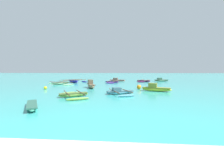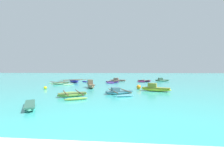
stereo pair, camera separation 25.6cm
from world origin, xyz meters
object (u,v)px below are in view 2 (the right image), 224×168
Objects in this scene: moored_boat_5 at (112,82)px; mooring_buoy_0 at (45,88)px; moored_boat_2 at (144,81)px; mooring_buoy_1 at (139,87)px; moored_boat_10 at (91,85)px; moored_boat_9 at (30,105)px; moored_boat_1 at (162,80)px; moored_boat_3 at (118,80)px; moored_boat_6 at (118,92)px; moored_boat_0 at (155,88)px; moored_boat_7 at (72,95)px; moored_boat_8 at (74,81)px; moored_boat_4 at (61,83)px.

mooring_buoy_0 is at bearing -118.39° from moored_boat_5.
mooring_buoy_1 reaches higher than moored_boat_2.
moored_boat_2 is 1.28× the size of moored_boat_10.
moored_boat_2 is at bearing 124.10° from moored_boat_9.
moored_boat_3 is at bearing 174.91° from moored_boat_1.
moored_boat_10 is at bearing -98.46° from moored_boat_2.
moored_boat_6 is at bearing -123.03° from moored_boat_1.
moored_boat_1 is 0.77× the size of moored_boat_2.
moored_boat_10 is at bearing 109.00° from moored_boat_6.
moored_boat_6 is (0.91, -16.37, -0.03)m from moored_boat_3.
moored_boat_0 is at bearing -61.57° from moored_boat_3.
mooring_buoy_1 is at bearing 110.61° from moored_boat_9.
moored_boat_0 reaches higher than moored_boat_7.
mooring_buoy_1 is (-1.57, 1.59, -0.04)m from moored_boat_0.
moored_boat_10 is at bearing -97.17° from moored_boat_5.
moored_boat_10 is (-7.47, 2.46, 0.06)m from moored_boat_0.
moored_boat_1 reaches higher than mooring_buoy_0.
mooring_buoy_0 is at bearing -107.53° from moored_boat_2.
moored_boat_8 is at bearing -137.60° from moored_boat_2.
moored_boat_3 is 12.10m from moored_boat_10.
moored_boat_2 is 5.28m from moored_boat_3.
moored_boat_6 reaches higher than moored_boat_9.
moored_boat_10 reaches higher than moored_boat_3.
mooring_buoy_1 is (5.90, -0.87, -0.10)m from moored_boat_10.
moored_boat_1 is at bearing 66.37° from mooring_buoy_1.
mooring_buoy_0 is (-8.63, 2.74, -0.02)m from moored_boat_6.
moored_boat_7 reaches higher than mooring_buoy_0.
moored_boat_9 is 11.76m from mooring_buoy_1.
moored_boat_2 is 11.78m from mooring_buoy_1.
moored_boat_0 is 15.78m from moored_boat_8.
mooring_buoy_1 is (-5.72, -13.07, 0.00)m from moored_boat_1.
moored_boat_3 is 1.10× the size of moored_boat_10.
moored_boat_8 is (0.97, 3.17, 0.07)m from moored_boat_4.
moored_boat_10 reaches higher than moored_boat_7.
moored_boat_0 is 0.98× the size of moored_boat_5.
moored_boat_2 is (-3.64, -1.47, -0.08)m from moored_boat_1.
moored_boat_8 is (-16.39, -4.71, 0.00)m from moored_boat_1.
moored_boat_8 reaches higher than moored_boat_4.
moored_boat_7 is (-7.52, -3.90, -0.12)m from moored_boat_0.
moored_boat_9 is at bearing -126.67° from moored_boat_4.
moored_boat_9 is (4.55, -14.57, -0.03)m from moored_boat_4.
moored_boat_0 reaches higher than moored_boat_6.
moored_boat_0 is 15.23m from moored_boat_1.
moored_boat_10 is (1.20, 10.25, 0.20)m from moored_boat_9.
moored_boat_3 is 8.97× the size of mooring_buoy_0.
moored_boat_0 reaches higher than moored_boat_3.
moored_boat_3 is at bearing 60.50° from mooring_buoy_0.
moored_boat_5 reaches higher than moored_boat_2.
moored_boat_1 is 1.17× the size of moored_boat_9.
moored_boat_6 is at bearing -8.37° from moored_boat_8.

